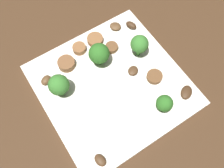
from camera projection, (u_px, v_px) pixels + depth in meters
ground_plane at (112, 86)px, 0.51m from camera, size 1.40×1.40×0.00m
plate at (112, 85)px, 0.50m from camera, size 0.27×0.27×0.01m
fork at (101, 114)px, 0.47m from camera, size 0.18×0.03×0.00m
broccoli_floret_0 at (139, 44)px, 0.50m from camera, size 0.04×0.04×0.05m
broccoli_floret_1 at (165, 103)px, 0.45m from camera, size 0.03×0.03×0.04m
broccoli_floret_2 at (59, 85)px, 0.46m from camera, size 0.04×0.04×0.05m
broccoli_floret_3 at (99, 54)px, 0.49m from camera, size 0.04×0.04×0.06m
sausage_slice_0 at (154, 77)px, 0.50m from camera, size 0.03×0.03×0.01m
sausage_slice_1 at (79, 48)px, 0.53m from camera, size 0.04×0.04×0.01m
sausage_slice_2 at (112, 47)px, 0.53m from camera, size 0.04×0.04×0.01m
sausage_slice_3 at (66, 64)px, 0.51m from camera, size 0.04×0.04×0.02m
sausage_slice_4 at (95, 40)px, 0.54m from camera, size 0.05×0.05×0.01m
mushroom_0 at (131, 25)px, 0.55m from camera, size 0.02×0.03×0.01m
mushroom_1 at (186, 92)px, 0.49m from camera, size 0.04×0.03×0.01m
mushroom_2 at (133, 71)px, 0.51m from camera, size 0.03×0.03×0.01m
mushroom_3 at (46, 80)px, 0.50m from camera, size 0.03×0.03×0.01m
mushroom_4 at (100, 160)px, 0.43m from camera, size 0.02×0.03×0.01m
mushroom_5 at (115, 26)px, 0.55m from camera, size 0.03×0.03×0.01m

